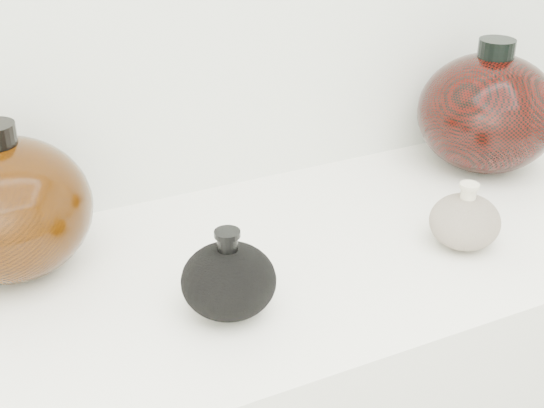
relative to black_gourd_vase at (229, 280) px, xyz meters
name	(u,v)px	position (x,y,z in m)	size (l,w,h in m)	color
black_gourd_vase	(229,280)	(0.00, 0.00, 0.00)	(0.14, 0.14, 0.12)	black
cream_gourd_vase	(465,221)	(0.37, 0.00, -0.01)	(0.13, 0.13, 0.10)	#BFB592
left_round_pot	(7,208)	(-0.22, 0.22, 0.05)	(0.29, 0.29, 0.22)	black
right_round_pot	(488,112)	(0.57, 0.21, 0.06)	(0.31, 0.31, 0.23)	black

